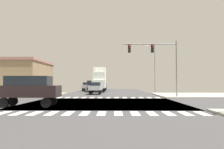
{
  "coord_description": "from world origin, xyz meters",
  "views": [
    {
      "loc": [
        1.05,
        -21.39,
        1.85
      ],
      "look_at": [
        0.67,
        9.2,
        2.89
      ],
      "focal_mm": 37.61,
      "sensor_mm": 36.0,
      "label": 1
    }
  ],
  "objects_px": {
    "sedan_crossing_1": "(87,86)",
    "sedan_queued_2": "(95,87)",
    "street_lamp": "(154,64)",
    "suv_farside_2": "(103,84)",
    "sedan_middle_3": "(101,86)",
    "traffic_signal_mast": "(156,56)",
    "box_truck_leading_1": "(100,79)",
    "suv_trailing_3": "(91,84)",
    "suv_nearside_1": "(29,88)"
  },
  "relations": [
    {
      "from": "sedan_crossing_1",
      "to": "sedan_queued_2",
      "type": "relative_size",
      "value": 1.0
    },
    {
      "from": "street_lamp",
      "to": "suv_farside_2",
      "type": "relative_size",
      "value": 1.81
    },
    {
      "from": "suv_farside_2",
      "to": "street_lamp",
      "type": "bearing_deg",
      "value": 118.04
    },
    {
      "from": "sedan_crossing_1",
      "to": "sedan_queued_2",
      "type": "distance_m",
      "value": 14.47
    },
    {
      "from": "street_lamp",
      "to": "sedan_crossing_1",
      "type": "distance_m",
      "value": 16.9
    },
    {
      "from": "sedan_middle_3",
      "to": "traffic_signal_mast",
      "type": "bearing_deg",
      "value": 108.74
    },
    {
      "from": "sedan_queued_2",
      "to": "box_truck_leading_1",
      "type": "xyz_separation_m",
      "value": [
        -0.0,
        9.66,
        1.45
      ]
    },
    {
      "from": "street_lamp",
      "to": "suv_trailing_3",
      "type": "bearing_deg",
      "value": 123.86
    },
    {
      "from": "traffic_signal_mast",
      "to": "street_lamp",
      "type": "xyz_separation_m",
      "value": [
        1.55,
        11.41,
        -0.22
      ]
    },
    {
      "from": "box_truck_leading_1",
      "to": "traffic_signal_mast",
      "type": "bearing_deg",
      "value": 115.12
    },
    {
      "from": "traffic_signal_mast",
      "to": "suv_nearside_1",
      "type": "height_order",
      "value": "traffic_signal_mast"
    },
    {
      "from": "suv_nearside_1",
      "to": "sedan_queued_2",
      "type": "distance_m",
      "value": 19.08
    },
    {
      "from": "suv_nearside_1",
      "to": "suv_trailing_3",
      "type": "distance_m",
      "value": 41.37
    },
    {
      "from": "suv_farside_2",
      "to": "sedan_middle_3",
      "type": "relative_size",
      "value": 1.07
    },
    {
      "from": "box_truck_leading_1",
      "to": "suv_nearside_1",
      "type": "bearing_deg",
      "value": 82.89
    },
    {
      "from": "sedan_crossing_1",
      "to": "sedan_middle_3",
      "type": "height_order",
      "value": "same"
    },
    {
      "from": "suv_nearside_1",
      "to": "sedan_middle_3",
      "type": "height_order",
      "value": "suv_nearside_1"
    },
    {
      "from": "suv_nearside_1",
      "to": "sedan_queued_2",
      "type": "bearing_deg",
      "value": -10.7
    },
    {
      "from": "sedan_middle_3",
      "to": "sedan_queued_2",
      "type": "bearing_deg",
      "value": 90.0
    },
    {
      "from": "traffic_signal_mast",
      "to": "suv_nearside_1",
      "type": "distance_m",
      "value": 16.51
    },
    {
      "from": "suv_farside_2",
      "to": "sedan_crossing_1",
      "type": "relative_size",
      "value": 1.07
    },
    {
      "from": "traffic_signal_mast",
      "to": "sedan_crossing_1",
      "type": "relative_size",
      "value": 1.63
    },
    {
      "from": "suv_farside_2",
      "to": "sedan_middle_3",
      "type": "distance_m",
      "value": 5.6
    },
    {
      "from": "suv_trailing_3",
      "to": "street_lamp",
      "type": "bearing_deg",
      "value": 123.86
    },
    {
      "from": "box_truck_leading_1",
      "to": "sedan_middle_3",
      "type": "height_order",
      "value": "box_truck_leading_1"
    },
    {
      "from": "sedan_crossing_1",
      "to": "suv_trailing_3",
      "type": "distance_m",
      "value": 8.47
    },
    {
      "from": "street_lamp",
      "to": "sedan_queued_2",
      "type": "xyz_separation_m",
      "value": [
        -9.7,
        -3.68,
        -3.83
      ]
    },
    {
      "from": "suv_nearside_1",
      "to": "suv_farside_2",
      "type": "height_order",
      "value": "same"
    },
    {
      "from": "traffic_signal_mast",
      "to": "suv_farside_2",
      "type": "distance_m",
      "value": 30.96
    },
    {
      "from": "suv_farside_2",
      "to": "suv_trailing_3",
      "type": "height_order",
      "value": "same"
    },
    {
      "from": "sedan_queued_2",
      "to": "traffic_signal_mast",
      "type": "bearing_deg",
      "value": 136.52
    },
    {
      "from": "suv_farside_2",
      "to": "sedan_crossing_1",
      "type": "xyz_separation_m",
      "value": [
        -3.0,
        -7.75,
        -0.28
      ]
    },
    {
      "from": "suv_farside_2",
      "to": "sedan_middle_3",
      "type": "height_order",
      "value": "suv_farside_2"
    },
    {
      "from": "sedan_crossing_1",
      "to": "street_lamp",
      "type": "bearing_deg",
      "value": 140.51
    },
    {
      "from": "sedan_crossing_1",
      "to": "box_truck_leading_1",
      "type": "relative_size",
      "value": 0.6
    },
    {
      "from": "suv_farside_2",
      "to": "sedan_crossing_1",
      "type": "bearing_deg",
      "value": 68.84
    },
    {
      "from": "traffic_signal_mast",
      "to": "street_lamp",
      "type": "distance_m",
      "value": 11.52
    },
    {
      "from": "street_lamp",
      "to": "box_truck_leading_1",
      "type": "height_order",
      "value": "street_lamp"
    },
    {
      "from": "suv_farside_2",
      "to": "suv_trailing_3",
      "type": "relative_size",
      "value": 1.0
    },
    {
      "from": "box_truck_leading_1",
      "to": "suv_trailing_3",
      "type": "xyz_separation_m",
      "value": [
        -3.0,
        12.96,
        -1.17
      ]
    },
    {
      "from": "suv_trailing_3",
      "to": "sedan_middle_3",
      "type": "bearing_deg",
      "value": 115.42
    },
    {
      "from": "suv_nearside_1",
      "to": "suv_farside_2",
      "type": "bearing_deg",
      "value": -4.98
    },
    {
      "from": "traffic_signal_mast",
      "to": "sedan_queued_2",
      "type": "xyz_separation_m",
      "value": [
        -8.15,
        7.73,
        -4.06
      ]
    },
    {
      "from": "traffic_signal_mast",
      "to": "suv_trailing_3",
      "type": "relative_size",
      "value": 1.52
    },
    {
      "from": "suv_farside_2",
      "to": "box_truck_leading_1",
      "type": "distance_m",
      "value": 12.3
    },
    {
      "from": "sedan_crossing_1",
      "to": "suv_trailing_3",
      "type": "relative_size",
      "value": 0.93
    },
    {
      "from": "suv_farside_2",
      "to": "suv_trailing_3",
      "type": "bearing_deg",
      "value": -13.43
    },
    {
      "from": "sedan_crossing_1",
      "to": "sedan_middle_3",
      "type": "xyz_separation_m",
      "value": [
        3.0,
        2.15,
        0.0
      ]
    },
    {
      "from": "street_lamp",
      "to": "suv_trailing_3",
      "type": "distance_m",
      "value": 23.08
    },
    {
      "from": "sedan_crossing_1",
      "to": "suv_farside_2",
      "type": "bearing_deg",
      "value": -111.16
    }
  ]
}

